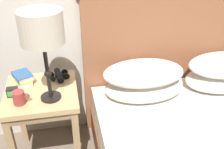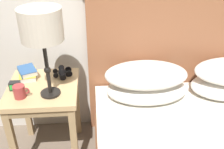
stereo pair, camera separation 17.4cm
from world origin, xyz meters
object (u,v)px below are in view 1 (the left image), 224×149
Objects in this scene: book_on_nightstand at (23,80)px; alarm_clock at (12,92)px; binoculars_pair at (59,75)px; nightstand at (43,102)px; table_lamp at (42,30)px; coffee_mug at (19,98)px; book_stacked_on_top at (22,76)px.

book_on_nightstand is 0.17m from alarm_clock.
book_on_nightstand is 0.25m from binoculars_pair.
table_lamp is (0.07, -0.10, 0.56)m from nightstand.
coffee_mug is at bearing -59.89° from alarm_clock.
book_on_nightstand is at bearing 74.07° from alarm_clock.
book_stacked_on_top reaches higher than nightstand.
alarm_clock is at bearing 163.96° from table_lamp.
alarm_clock is at bearing -106.64° from book_stacked_on_top.
coffee_mug is at bearing -172.94° from table_lamp.
binoculars_pair is (0.06, 0.24, -0.44)m from table_lamp.
coffee_mug reaches higher than book_on_nightstand.
binoculars_pair is at bearing 1.87° from book_stacked_on_top.
book_on_nightstand is (-0.13, 0.14, 0.11)m from nightstand.
book_stacked_on_top is at bearing 73.36° from alarm_clock.
book_stacked_on_top is at bearing -178.13° from binoculars_pair.
binoculars_pair is 0.35m from alarm_clock.
book_on_nightstand is at bearing 91.35° from coffee_mug.
alarm_clock is at bearing -149.92° from binoculars_pair.
binoculars_pair is 1.59× the size of coffee_mug.
alarm_clock is (-0.05, -0.17, -0.02)m from book_stacked_on_top.
coffee_mug reaches higher than book_stacked_on_top.
alarm_clock reaches higher than book_on_nightstand.
book_on_nightstand is at bearing 129.37° from table_lamp.
binoculars_pair is at bearing 76.82° from table_lamp.
book_on_nightstand is at bearing 132.42° from nightstand.
table_lamp is 0.50m from binoculars_pair.
table_lamp reaches higher than book_stacked_on_top.
nightstand is 0.22m from binoculars_pair.
book_stacked_on_top reaches higher than book_on_nightstand.
coffee_mug is (-0.25, -0.27, 0.02)m from binoculars_pair.
nightstand is 1.08× the size of table_lamp.
coffee_mug is 0.11m from alarm_clock.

